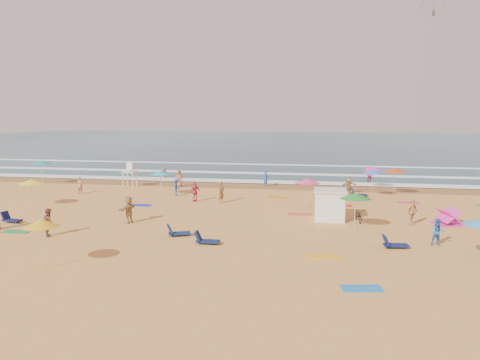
# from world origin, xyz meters

# --- Properties ---
(ground) EXTENTS (220.00, 220.00, 0.00)m
(ground) POSITION_xyz_m (0.00, 0.00, 0.00)
(ground) COLOR gold
(ground) RESTS_ON ground
(ocean) EXTENTS (220.00, 140.00, 0.18)m
(ocean) POSITION_xyz_m (0.00, 84.00, 0.00)
(ocean) COLOR #0C4756
(ocean) RESTS_ON ground
(wet_sand) EXTENTS (220.00, 220.00, 0.00)m
(wet_sand) POSITION_xyz_m (0.00, 12.50, 0.01)
(wet_sand) COLOR olive
(wet_sand) RESTS_ON ground
(surf_foam) EXTENTS (200.00, 18.70, 0.05)m
(surf_foam) POSITION_xyz_m (0.00, 21.32, 0.10)
(surf_foam) COLOR white
(surf_foam) RESTS_ON ground
(cabana) EXTENTS (2.00, 2.00, 2.00)m
(cabana) POSITION_xyz_m (6.24, -1.75, 1.00)
(cabana) COLOR white
(cabana) RESTS_ON ground
(cabana_roof) EXTENTS (2.20, 2.20, 0.12)m
(cabana_roof) POSITION_xyz_m (6.24, -1.75, 2.06)
(cabana_roof) COLOR silver
(cabana_roof) RESTS_ON cabana
(bicycle) EXTENTS (0.91, 1.80, 0.90)m
(bicycle) POSITION_xyz_m (8.14, -2.05, 0.45)
(bicycle) COLOR black
(bicycle) RESTS_ON ground
(lifeguard_stand) EXTENTS (1.20, 1.20, 2.10)m
(lifeguard_stand) POSITION_xyz_m (-13.30, 9.57, 1.05)
(lifeguard_stand) COLOR white
(lifeguard_stand) RESTS_ON ground
(beach_umbrellas) EXTENTS (53.31, 28.91, 0.74)m
(beach_umbrellas) POSITION_xyz_m (3.14, -0.45, 2.18)
(beach_umbrellas) COLOR gold
(beach_umbrellas) RESTS_ON ground
(loungers) EXTENTS (41.83, 22.06, 0.34)m
(loungers) POSITION_xyz_m (8.07, -4.45, 0.17)
(loungers) COLOR #0E1349
(loungers) RESTS_ON ground
(towels) EXTENTS (43.13, 21.98, 0.03)m
(towels) POSITION_xyz_m (1.38, -2.39, 0.01)
(towels) COLOR red
(towels) RESTS_ON ground
(beachgoers) EXTENTS (38.79, 28.47, 2.08)m
(beachgoers) POSITION_xyz_m (-0.56, 3.78, 0.79)
(beachgoers) COLOR #E3B177
(beachgoers) RESTS_ON ground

